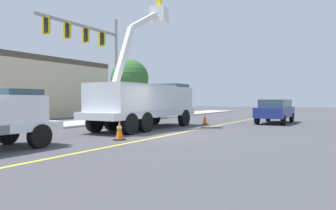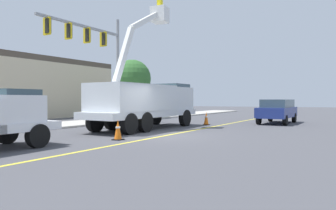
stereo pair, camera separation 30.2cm
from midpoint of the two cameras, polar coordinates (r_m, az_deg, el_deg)
The scene contains 9 objects.
ground at distance 14.71m, azimuth 0.03°, elevation -5.61°, with size 120.00×120.00×0.00m, color #47474C.
sidewalk_far_side at distance 20.56m, azimuth -21.01°, elevation -3.61°, with size 60.00×3.60×0.12m, color #B2ADA3.
lane_centre_stripe at distance 14.71m, azimuth 0.03°, elevation -5.59°, with size 50.00×0.16×0.01m, color yellow.
utility_bucket_truck at distance 18.24m, azimuth -3.53°, elevation 0.79°, with size 8.51×3.87×7.65m.
passing_minivan at distance 23.57m, azimuth 19.62°, elevation -0.79°, with size 5.05×2.69×1.69m.
traffic_cone_mid_front at distance 13.31m, azimuth -8.44°, elevation -4.50°, with size 0.40×0.40×0.86m.
traffic_cone_mid_rear at distance 21.01m, azimuth 7.38°, elevation -2.43°, with size 0.40×0.40×0.88m.
traffic_signal_mast at distance 22.12m, azimuth -12.82°, elevation 10.26°, with size 6.97×1.45×7.61m.
street_tree_right at distance 28.34m, azimuth -6.23°, elevation 4.79°, with size 3.37×3.37×5.26m.
Camera 2 is at (-13.53, -5.52, 1.71)m, focal length 33.53 mm.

